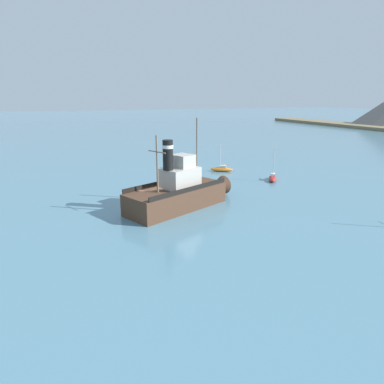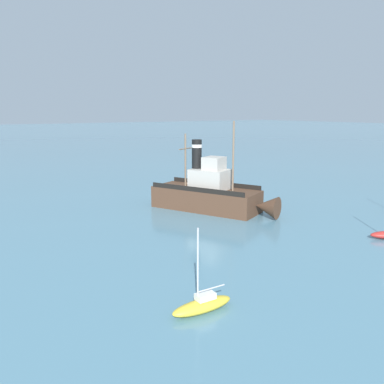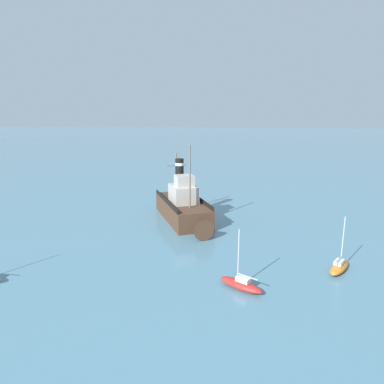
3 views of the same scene
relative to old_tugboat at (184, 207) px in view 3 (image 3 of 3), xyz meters
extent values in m
plane|color=teal|center=(-0.87, -3.49, -1.83)|extent=(600.00, 600.00, 0.00)
cube|color=#4C3323|center=(0.25, -0.56, -0.63)|extent=(8.90, 12.75, 2.40)
cone|color=#4C3323|center=(-2.68, 6.02, -0.63)|extent=(3.13, 3.15, 2.35)
cube|color=#B2ADA3|center=(0.05, -0.11, 1.67)|extent=(4.37, 4.87, 2.20)
cube|color=#B2ADA3|center=(-0.16, 0.35, 3.47)|extent=(2.82, 2.72, 1.40)
cylinder|color=black|center=(0.74, -1.66, 4.37)|extent=(1.10, 1.10, 3.20)
cylinder|color=silver|center=(0.74, -1.66, 5.27)|extent=(1.16, 1.16, 0.35)
cylinder|color=#75604C|center=(-1.09, 2.45, 4.32)|extent=(0.20, 0.20, 7.50)
cylinder|color=#75604C|center=(1.35, -3.03, 3.57)|extent=(0.20, 0.20, 6.00)
cylinder|color=#75604C|center=(1.35, -3.03, 4.89)|extent=(2.42, 1.17, 0.12)
cube|color=black|center=(-1.72, -1.44, 0.82)|extent=(4.75, 10.46, 0.50)
cube|color=black|center=(2.22, 0.32, 0.82)|extent=(4.75, 10.46, 0.50)
ellipsoid|color=orange|center=(-15.51, 13.04, -1.48)|extent=(2.97, 3.80, 0.70)
cube|color=silver|center=(-15.41, 13.21, -0.95)|extent=(1.13, 1.27, 0.36)
cylinder|color=#B7B7BC|center=(-15.67, 12.79, 0.97)|extent=(0.10, 0.10, 4.20)
cylinder|color=#B7B7BC|center=(-15.19, 13.55, -0.58)|extent=(1.03, 1.56, 0.08)
ellipsoid|color=#B22823|center=(-6.81, 17.21, -1.48)|extent=(3.77, 3.03, 0.70)
cube|color=silver|center=(-6.98, 17.32, -0.95)|extent=(1.27, 1.14, 0.36)
cylinder|color=#B7B7BC|center=(-6.57, 17.04, 0.97)|extent=(0.10, 0.10, 4.20)
cylinder|color=#B7B7BC|center=(-7.31, 17.54, -0.58)|extent=(1.54, 1.07, 0.08)
camera|label=1|loc=(34.94, -12.71, 10.32)|focal=32.00mm
camera|label=2|loc=(26.68, 35.28, 9.20)|focal=38.00mm
camera|label=3|loc=(-5.65, 42.04, 11.66)|focal=32.00mm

